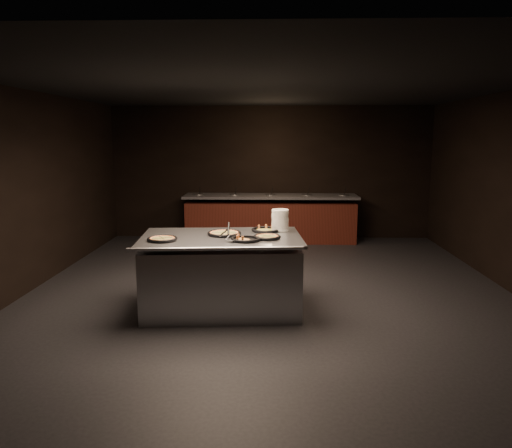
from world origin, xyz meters
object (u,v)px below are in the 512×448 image
at_px(plate_stack, 280,220).
at_px(pan_cheese_whole, 224,233).
at_px(serving_counter, 222,275).
at_px(pan_veggie_whole, 162,239).

height_order(plate_stack, pan_cheese_whole, plate_stack).
bearing_deg(plate_stack, pan_cheese_whole, -158.28).
height_order(serving_counter, pan_veggie_whole, pan_veggie_whole).
height_order(serving_counter, plate_stack, plate_stack).
distance_m(pan_veggie_whole, pan_cheese_whole, 0.82).
distance_m(serving_counter, pan_veggie_whole, 0.92).
distance_m(serving_counter, pan_cheese_whole, 0.54).
bearing_deg(serving_counter, pan_veggie_whole, -162.01).
xyz_separation_m(serving_counter, plate_stack, (0.76, 0.39, 0.66)).
relative_size(plate_stack, pan_veggie_whole, 0.78).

